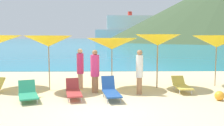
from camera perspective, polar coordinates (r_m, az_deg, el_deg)
The scene contains 15 objects.
ground_plane at distance 17.48m, azimuth -1.02°, elevation -2.02°, with size 50.00×100.00×0.30m, color beige.
ocean_water at distance 236.34m, azimuth -1.08°, elevation 5.40°, with size 650.00×440.00×0.02m, color teal.
umbrella_1 at distance 10.81m, azimuth -14.45°, elevation 4.90°, with size 2.18×2.18×2.34m.
umbrella_2 at distance 10.86m, azimuth -0.03°, elevation 4.48°, with size 2.29×2.29×2.24m.
umbrella_3 at distance 11.16m, azimuth 10.50°, elevation 5.22°, with size 2.04×2.04×2.40m.
umbrella_4 at distance 12.40m, azimuth 23.01°, elevation 4.61°, with size 2.22×2.22×2.36m.
lounge_chair_2 at distance 9.47m, azimuth -18.83°, elevation -6.59°, with size 1.07×1.48×0.66m.
lounge_chair_3 at distance 9.22m, azimuth -0.33°, elevation -6.34°, with size 0.78×1.63×0.76m.
lounge_chair_4 at distance 10.77m, azimuth 15.73°, elevation -4.94°, with size 0.57×1.43×0.58m.
lounge_chair_5 at distance 9.43m, azimuth -8.89°, elevation -6.33°, with size 0.81×1.60×0.66m.
beachgoer_0 at distance 10.93m, azimuth -7.33°, elevation -1.01°, with size 0.30×0.30×1.78m.
beachgoer_1 at distance 9.88m, azimuth 6.35°, elevation -1.69°, with size 0.28×0.28×1.78m.
beachgoer_3 at distance 10.16m, azimuth -3.95°, elevation -1.66°, with size 0.36×0.36×1.77m.
beach_ball at distance 9.78m, azimuth 23.55°, elevation -6.95°, with size 0.35×0.35×0.35m, color orange.
cruise_ship at distance 187.90m, azimuth 6.73°, elevation 7.67°, with size 68.66×10.13×21.24m.
Camera 1 is at (-0.01, -7.31, 2.27)m, focal length 39.64 mm.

